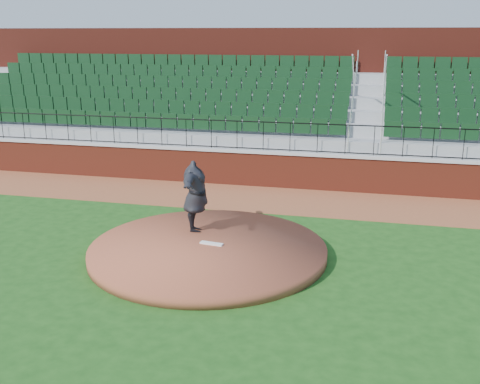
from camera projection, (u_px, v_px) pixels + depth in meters
name	position (u px, v px, depth m)	size (l,w,h in m)	color
ground	(226.00, 260.00, 13.74)	(90.00, 90.00, 0.00)	#194714
warning_track	(267.00, 199.00, 18.79)	(34.00, 3.20, 0.01)	brown
field_wall	(276.00, 170.00, 20.13)	(34.00, 0.35, 1.20)	maroon
wall_cap	(276.00, 152.00, 19.95)	(34.00, 0.45, 0.10)	#B7B7B7
wall_railing	(277.00, 137.00, 19.81)	(34.00, 0.05, 1.00)	black
seating_stands	(289.00, 112.00, 22.22)	(34.00, 5.10, 4.60)	gray
concourse_wall	(299.00, 93.00, 24.72)	(34.00, 0.50, 5.50)	maroon
pitchers_mound	(208.00, 250.00, 14.00)	(5.83, 5.83, 0.25)	brown
pitching_rubber	(212.00, 244.00, 14.06)	(0.58, 0.15, 0.04)	white
pitcher	(195.00, 196.00, 14.76)	(2.34, 0.64, 1.90)	black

